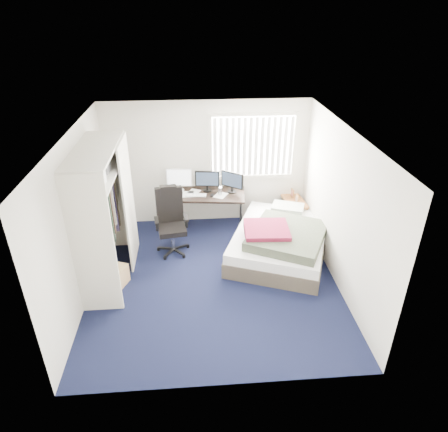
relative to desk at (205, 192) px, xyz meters
name	(u,v)px	position (x,y,z in m)	size (l,w,h in m)	color
ground	(214,279)	(0.07, -1.75, -0.80)	(4.20, 4.20, 0.00)	black
room_shell	(213,198)	(0.07, -1.75, 0.71)	(4.20, 4.20, 4.20)	silver
window_assembly	(253,146)	(0.97, 0.29, 0.80)	(1.72, 0.09, 1.32)	white
closet	(104,203)	(-1.60, -1.49, 0.55)	(0.64, 1.84, 2.22)	beige
desk	(205,192)	(0.00, 0.00, 0.00)	(1.64, 0.90, 1.23)	black
office_chair	(172,227)	(-0.64, -0.78, -0.32)	(0.66, 0.66, 1.24)	black
footstool	(176,218)	(-0.60, 0.10, -0.62)	(0.32, 0.27, 0.23)	white
nightstand	(294,202)	(1.82, 0.07, -0.34)	(0.45, 0.79, 0.70)	brown
bed	(281,240)	(1.32, -1.09, -0.51)	(2.25, 2.55, 0.69)	#433B30
pine_box	(113,275)	(-1.58, -1.73, -0.64)	(0.43, 0.32, 0.32)	tan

